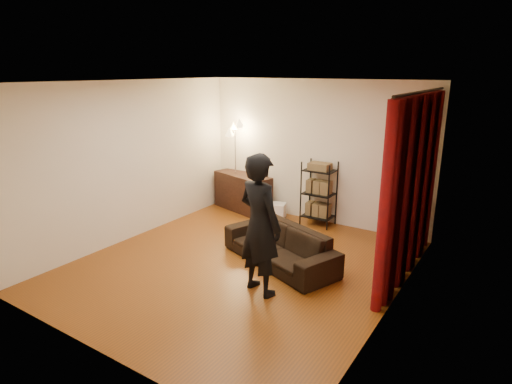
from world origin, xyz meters
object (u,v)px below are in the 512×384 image
Objects in this scene: sofa at (280,245)px; storage_boxes at (276,210)px; person at (260,225)px; wire_shelf at (319,194)px; floor_lamp at (235,166)px; media_cabinet at (243,192)px.

storage_boxes is (-1.11, 1.76, -0.13)m from sofa.
person is at bearing -55.66° from sofa.
floor_lamp reaches higher than wire_shelf.
sofa is 1.06× the size of floor_lamp.
person is at bearing -49.21° from floor_lamp.
wire_shelf reaches higher than sofa.
media_cabinet is at bearing -36.10° from person.
person is at bearing -90.53° from wire_shelf.
floor_lamp reaches higher than sofa.
sofa is at bearing -40.40° from floor_lamp.
storage_boxes is (-1.32, 2.66, -0.79)m from person.
person is (0.22, -0.90, 0.65)m from sofa.
wire_shelf is at bearing -65.27° from person.
media_cabinet is 1.72m from wire_shelf.
wire_shelf is 1.90m from floor_lamp.
person reaches higher than media_cabinet.
person reaches higher than sofa.
storage_boxes is 0.20× the size of floor_lamp.
person reaches higher than wire_shelf.
wire_shelf reaches higher than storage_boxes.
media_cabinet is 0.87m from storage_boxes.
sofa is at bearing -92.58° from wire_shelf.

